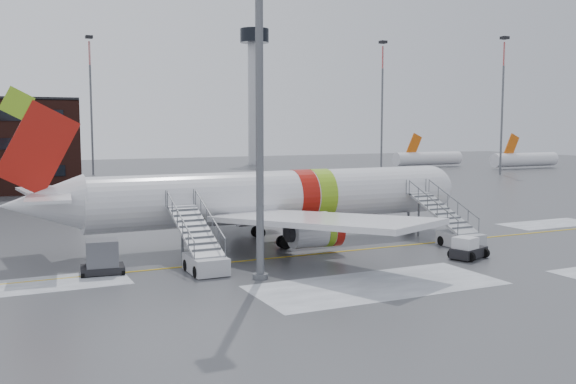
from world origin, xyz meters
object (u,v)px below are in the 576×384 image
airliner (265,198)px  uld_container (102,258)px  pushback_tug (467,249)px  light_mast_near (259,53)px  airstair_aft (202,253)px  airstair_fwd (454,231)px

airliner → uld_container: 13.72m
pushback_tug → light_mast_near: size_ratio=0.12×
airstair_aft → light_mast_near: size_ratio=0.31×
airstair_fwd → airstair_aft: bearing=180.0°
pushback_tug → uld_container: (-22.46, 5.87, 0.30)m
pushback_tug → airstair_fwd: bearing=60.7°
airstair_aft → pushback_tug: size_ratio=2.66×
airliner → light_mast_near: light_mast_near is taller
airstair_aft → uld_container: 5.85m
airstair_aft → uld_container: (-5.61, 1.64, -0.11)m
airliner → light_mast_near: bearing=-114.7°
airstair_aft → light_mast_near: 12.43m
uld_container → light_mast_near: size_ratio=0.11×
pushback_tug → light_mast_near: (-14.49, 0.74, 12.10)m
airstair_fwd → airstair_aft: (-19.22, 0.00, 0.00)m
airliner → light_mast_near: 14.46m
light_mast_near → uld_container: bearing=147.2°
airliner → airstair_aft: airliner is taller
airstair_aft → pushback_tug: 17.37m
pushback_tug → light_mast_near: light_mast_near is taller
airliner → pushback_tug: 14.87m
light_mast_near → airliner: bearing=65.3°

